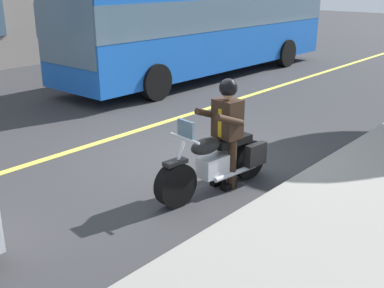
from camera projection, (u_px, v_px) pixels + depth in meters
The scene contains 5 objects.
ground_plane at pixel (191, 159), 8.69m from camera, with size 80.00×80.00×0.00m, color #333335.
lane_center_stripe at pixel (120, 136), 9.92m from camera, with size 60.00×0.16×0.01m, color #E5DB4C.
motorcycle_main at pixel (217, 163), 7.30m from camera, with size 2.22×0.76×1.26m.
rider_main at pixel (227, 124), 7.23m from camera, with size 0.67×0.60×1.74m.
bus_near at pixel (206, 19), 15.50m from camera, with size 11.05×2.70×3.30m.
Camera 1 is at (6.09, 5.33, 3.16)m, focal length 44.15 mm.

